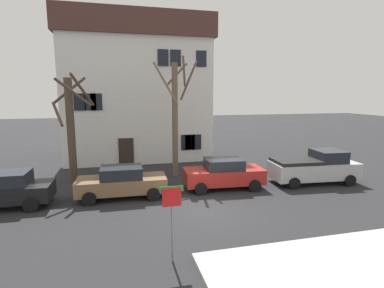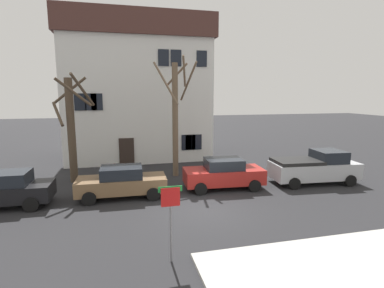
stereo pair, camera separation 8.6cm
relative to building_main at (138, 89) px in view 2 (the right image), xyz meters
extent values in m
plane|color=#262628|center=(2.10, -13.27, -5.80)|extent=(120.00, 120.00, 0.00)
cube|color=white|center=(0.00, 0.00, -1.00)|extent=(11.34, 6.75, 9.60)
cube|color=#4C2D28|center=(0.00, 0.00, 4.71)|extent=(11.84, 7.25, 1.83)
cube|color=#2D231E|center=(-1.15, -3.42, -4.75)|extent=(1.10, 0.12, 2.10)
cube|color=black|center=(3.47, -3.41, -4.20)|extent=(0.80, 0.08, 1.20)
cube|color=black|center=(3.78, -3.41, -4.20)|extent=(0.80, 0.08, 1.20)
cube|color=black|center=(4.29, -3.41, -4.20)|extent=(0.80, 0.08, 1.20)
cube|color=black|center=(-4.25, -3.41, -1.00)|extent=(0.80, 0.08, 1.20)
cube|color=black|center=(-3.52, -3.41, -1.00)|extent=(0.80, 0.08, 1.20)
cube|color=black|center=(-3.12, -3.41, -1.00)|extent=(0.80, 0.08, 1.20)
cube|color=black|center=(1.74, -3.41, 2.20)|extent=(0.80, 0.08, 1.20)
cube|color=black|center=(2.68, -3.41, 2.20)|extent=(0.80, 0.08, 1.20)
cube|color=black|center=(4.67, -3.41, 2.20)|extent=(0.80, 0.08, 1.20)
cylinder|color=#4C3D2D|center=(-4.44, -6.97, -2.65)|extent=(0.46, 0.46, 6.30)
cylinder|color=#4C3D2D|center=(-4.05, -7.85, -0.36)|extent=(1.91, 0.97, 1.64)
cylinder|color=#4C3D2D|center=(-3.60, -7.46, -0.22)|extent=(1.18, 1.85, 1.90)
cylinder|color=#4C3D2D|center=(-4.50, -6.02, -0.22)|extent=(2.01, 0.29, 1.70)
cylinder|color=#4C3D2D|center=(-5.06, -7.28, -1.59)|extent=(0.82, 1.41, 1.38)
cylinder|color=brown|center=(1.91, -7.02, -2.15)|extent=(0.38, 0.38, 7.30)
cylinder|color=brown|center=(2.18, -6.41, 0.82)|extent=(1.37, 0.69, 1.46)
cylinder|color=brown|center=(2.86, -6.73, 0.34)|extent=(0.74, 2.02, 2.43)
cylinder|color=brown|center=(1.22, -7.62, 0.22)|extent=(1.38, 1.55, 2.62)
cylinder|color=brown|center=(2.48, -7.20, 0.96)|extent=(0.51, 1.29, 1.88)
cylinder|color=black|center=(-5.67, -9.80, -5.46)|extent=(0.68, 0.23, 0.68)
cylinder|color=black|center=(-5.71, -11.59, -5.46)|extent=(0.68, 0.23, 0.68)
cube|color=brown|center=(-1.61, -10.56, -5.11)|extent=(4.61, 1.90, 0.74)
cube|color=#1E232B|center=(-1.61, -10.56, -4.45)|extent=(2.14, 1.62, 0.58)
cylinder|color=black|center=(-0.03, -9.72, -5.46)|extent=(0.69, 0.24, 0.68)
cylinder|color=black|center=(-0.08, -11.49, -5.46)|extent=(0.69, 0.24, 0.68)
cylinder|color=black|center=(-3.13, -9.63, -5.46)|extent=(0.69, 0.24, 0.68)
cylinder|color=black|center=(-3.18, -11.40, -5.46)|extent=(0.69, 0.24, 0.68)
cube|color=#AD231E|center=(4.07, -10.38, -5.07)|extent=(4.59, 2.13, 0.83)
cube|color=#1E232B|center=(4.07, -10.38, -4.36)|extent=(2.16, 1.75, 0.58)
cylinder|color=black|center=(5.65, -9.55, -5.46)|extent=(0.69, 0.26, 0.68)
cylinder|color=black|center=(5.54, -11.40, -5.46)|extent=(0.69, 0.26, 0.68)
cylinder|color=black|center=(2.61, -9.36, -5.46)|extent=(0.69, 0.26, 0.68)
cylinder|color=black|center=(2.49, -11.21, -5.46)|extent=(0.69, 0.26, 0.68)
cube|color=#B7BABF|center=(9.75, -10.67, -5.00)|extent=(5.31, 2.42, 0.97)
cube|color=#1E232B|center=(10.68, -10.74, -4.16)|extent=(1.79, 1.90, 0.70)
cube|color=black|center=(8.62, -10.58, -4.41)|extent=(2.83, 2.14, 0.20)
cylinder|color=black|center=(11.58, -9.80, -5.46)|extent=(0.70, 0.27, 0.68)
cylinder|color=black|center=(11.42, -11.81, -5.46)|extent=(0.70, 0.27, 0.68)
cylinder|color=black|center=(8.08, -9.52, -5.46)|extent=(0.70, 0.27, 0.68)
cylinder|color=black|center=(7.92, -11.53, -5.46)|extent=(0.70, 0.27, 0.68)
cylinder|color=slate|center=(-0.15, -17.25, -4.56)|extent=(0.07, 0.07, 2.49)
cube|color=red|center=(-0.15, -17.27, -3.62)|extent=(0.60, 0.03, 0.60)
cube|color=#1E8C38|center=(-0.15, -17.23, -3.37)|extent=(0.76, 0.02, 0.18)
torus|color=black|center=(-1.35, -7.05, -5.45)|extent=(0.71, 0.15, 0.71)
torus|color=black|center=(-2.38, -6.91, -5.45)|extent=(0.71, 0.15, 0.71)
cylinder|color=maroon|center=(-1.86, -6.98, -5.23)|extent=(0.99, 0.19, 0.19)
cylinder|color=maroon|center=(-2.06, -6.95, -5.00)|extent=(0.09, 0.05, 0.45)
camera|label=1|loc=(-1.70, -26.11, -0.44)|focal=28.11mm
camera|label=2|loc=(-1.62, -26.13, -0.44)|focal=28.11mm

